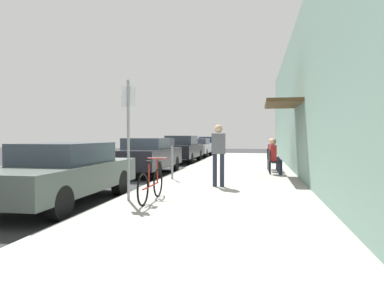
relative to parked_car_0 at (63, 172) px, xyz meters
name	(u,v)px	position (x,y,z in m)	size (l,w,h in m)	color
ground_plane	(149,187)	(1.10, 2.73, -0.71)	(60.00, 60.00, 0.00)	#2D2D30
sidewalk_slab	(231,179)	(3.35, 4.73, -0.65)	(4.50, 32.00, 0.12)	#9E9B93
building_facade	(305,95)	(5.75, 4.73, 2.13)	(1.40, 32.00, 5.69)	gray
parked_car_0	(63,172)	(0.00, 0.00, 0.00)	(1.80, 4.40, 1.36)	#47514C
parked_car_1	(147,155)	(0.00, 5.94, 0.04)	(1.80, 4.40, 1.42)	black
parked_car_2	(181,149)	(0.00, 12.08, 0.06)	(1.80, 4.40, 1.51)	black
parked_car_3	(197,147)	(0.00, 17.40, -0.01)	(1.80, 4.40, 1.31)	#B7B7BC
parked_car_4	(209,144)	(0.00, 23.15, 0.02)	(1.80, 4.40, 1.41)	navy
parking_meter	(172,155)	(1.55, 3.79, 0.18)	(0.12, 0.10, 1.32)	slate
street_sign	(128,130)	(1.50, 0.12, 0.93)	(0.32, 0.06, 2.60)	gray
bicycle_0	(151,184)	(2.01, 0.09, -0.23)	(0.46, 1.71, 0.90)	black
cafe_chair_0	(273,160)	(4.80, 5.81, -0.09)	(0.46, 0.46, 0.87)	black
seated_patron_0	(275,155)	(4.86, 5.82, 0.11)	(0.44, 0.37, 1.29)	#232838
cafe_chair_1	(272,159)	(4.80, 6.80, -0.09)	(0.44, 0.44, 0.87)	black
seated_patron_1	(274,154)	(4.86, 6.80, 0.11)	(0.43, 0.36, 1.29)	#232838
cafe_chair_2	(271,157)	(4.80, 7.65, -0.09)	(0.50, 0.50, 0.87)	black
seated_patron_2	(273,153)	(4.86, 7.64, 0.11)	(0.47, 0.41, 1.29)	#232838
pedestrian_standing	(218,150)	(3.19, 2.46, 0.41)	(0.36, 0.22, 1.70)	#232838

